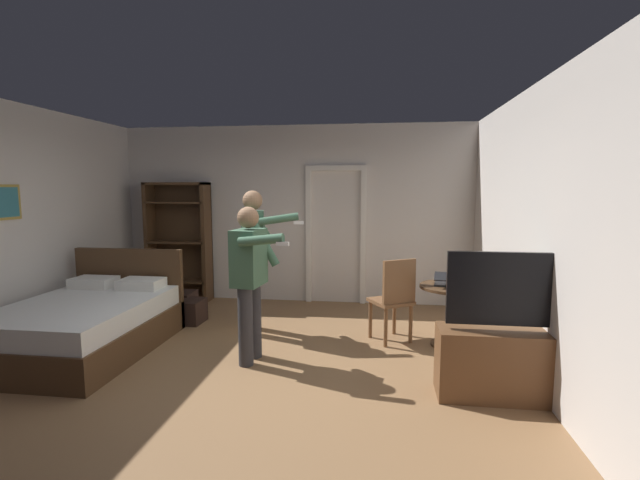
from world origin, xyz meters
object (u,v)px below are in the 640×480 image
object	(u,v)px
laptop	(449,282)
suitcase_small	(182,311)
bed	(87,323)
suitcase_dark	(178,304)
bottle_on_table	(466,278)
person_striped_shirt	(254,251)
tv_flatscreen	(508,356)
bookshelf	(179,237)
wooden_chair	(394,297)
side_table	(451,305)
person_blue_shirt	(250,274)

from	to	relation	value
laptop	suitcase_small	bearing A→B (deg)	171.95
bed	suitcase_small	bearing A→B (deg)	62.74
laptop	suitcase_dark	bearing A→B (deg)	167.97
suitcase_dark	bed	bearing A→B (deg)	-106.69
suitcase_small	bed	bearing A→B (deg)	-114.68
bottle_on_table	person_striped_shirt	xyz separation A→B (m)	(-2.48, 0.27, 0.22)
tv_flatscreen	suitcase_small	distance (m)	4.08
bed	bottle_on_table	world-z (taller)	bed
bookshelf	suitcase_dark	xyz separation A→B (m)	(0.36, -0.89, -0.85)
bed	bookshelf	size ratio (longest dim) A/B	1.04
bed	wooden_chair	world-z (taller)	bed
side_table	bed	bearing A→B (deg)	-170.44
side_table	bookshelf	bearing A→B (deg)	158.00
person_blue_shirt	suitcase_dark	bearing A→B (deg)	135.87
bed	person_blue_shirt	distance (m)	1.98
wooden_chair	person_striped_shirt	distance (m)	1.77
bed	person_blue_shirt	world-z (taller)	person_blue_shirt
side_table	person_striped_shirt	distance (m)	2.41
tv_flatscreen	wooden_chair	xyz separation A→B (m)	(-0.92, 1.26, 0.17)
person_blue_shirt	person_striped_shirt	distance (m)	0.95
tv_flatscreen	bookshelf	bearing A→B (deg)	146.35
wooden_chair	suitcase_small	size ratio (longest dim) A/B	1.68
laptop	suitcase_small	distance (m)	3.48
bookshelf	tv_flatscreen	size ratio (longest dim) A/B	1.48
person_striped_shirt	side_table	bearing A→B (deg)	-4.59
bottle_on_table	wooden_chair	size ratio (longest dim) A/B	0.25
bed	laptop	xyz separation A→B (m)	(3.97, 0.63, 0.45)
side_table	person_striped_shirt	size ratio (longest dim) A/B	0.41
bed	bottle_on_table	bearing A→B (deg)	8.16
side_table	bottle_on_table	xyz separation A→B (m)	(0.14, -0.08, 0.33)
bottle_on_table	suitcase_small	world-z (taller)	bottle_on_table
suitcase_dark	wooden_chair	bearing A→B (deg)	-14.14
bed	person_striped_shirt	world-z (taller)	person_striped_shirt
bottle_on_table	suitcase_dark	distance (m)	3.89
bed	laptop	bearing A→B (deg)	9.05
bottle_on_table	person_blue_shirt	size ratio (longest dim) A/B	0.16
laptop	wooden_chair	bearing A→B (deg)	172.80
bed	wooden_chair	distance (m)	3.45
bottle_on_table	person_striped_shirt	size ratio (longest dim) A/B	0.14
side_table	person_blue_shirt	bearing A→B (deg)	-160.93
laptop	wooden_chair	xyz separation A→B (m)	(-0.60, 0.08, -0.21)
laptop	person_striped_shirt	bearing A→B (deg)	174.28
laptop	wooden_chair	world-z (taller)	wooden_chair
bed	suitcase_small	distance (m)	1.26
laptop	suitcase_dark	xyz separation A→B (m)	(-3.58, 0.76, -0.58)
side_table	person_blue_shirt	xyz separation A→B (m)	(-2.12, -0.73, 0.44)
wooden_chair	bookshelf	bearing A→B (deg)	154.78
bottle_on_table	suitcase_dark	bearing A→B (deg)	167.98
tv_flatscreen	person_striped_shirt	distance (m)	3.05
bookshelf	suitcase_dark	bearing A→B (deg)	-67.84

